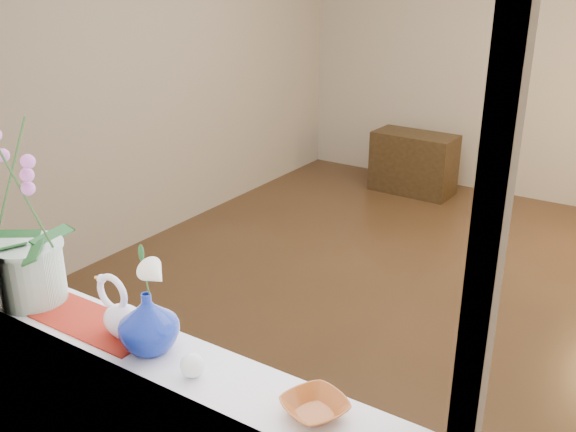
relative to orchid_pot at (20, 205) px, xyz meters
name	(u,v)px	position (x,y,z in m)	size (l,w,h in m)	color
ground	(414,300)	(0.60, 2.38, -1.31)	(5.00, 5.00, 0.00)	#3E2919
wall_back	(535,54)	(0.60, 4.88, 0.04)	(4.50, 0.10, 2.70)	beige
wall_front	(107,243)	(0.60, -0.12, 0.04)	(4.50, 0.10, 2.70)	beige
wall_left	(155,68)	(-1.65, 2.38, 0.04)	(0.10, 5.00, 2.70)	beige
windowsill	(151,353)	(0.60, 0.01, -0.41)	(2.20, 0.26, 0.04)	white
window_frame	(102,123)	(0.60, -0.09, 0.39)	(2.22, 0.06, 1.60)	white
runner	(75,315)	(0.22, 0.01, -0.38)	(0.70, 0.20, 0.01)	maroon
orchid_pot	(20,205)	(0.00, 0.00, 0.00)	(0.26, 0.26, 0.77)	white
swan	(124,310)	(0.48, 0.01, -0.28)	(0.25, 0.11, 0.21)	white
blue_vase	(148,318)	(0.60, 0.00, -0.27)	(0.23, 0.23, 0.24)	navy
lily	(143,260)	(0.60, 0.00, -0.06)	(0.13, 0.08, 0.18)	white
paperweight	(192,365)	(0.82, -0.03, -0.35)	(0.08, 0.08, 0.08)	white
amber_dish	(315,408)	(1.22, 0.02, -0.37)	(0.15, 0.15, 0.04)	#A5501E
side_table	(414,163)	(-0.30, 4.43, -1.01)	(0.78, 0.39, 0.59)	black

